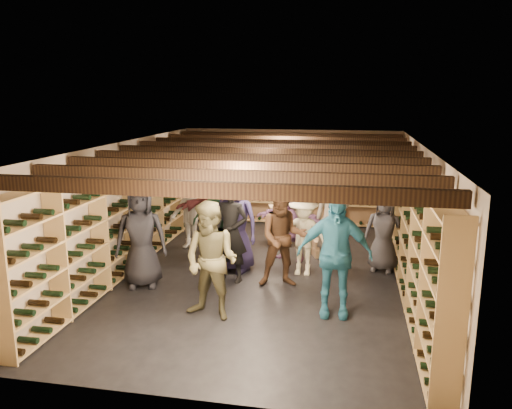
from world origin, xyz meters
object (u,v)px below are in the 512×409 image
Objects in this scene: person_0 at (141,236)px; person_1 at (231,233)px; person_10 at (218,222)px; person_6 at (235,222)px; person_11 at (291,221)px; person_5 at (215,211)px; crate_stack_left at (281,224)px; person_2 at (211,261)px; person_8 at (283,238)px; crate_stack_right at (324,248)px; person_3 at (303,235)px; person_7 at (332,220)px; person_9 at (188,212)px; person_4 at (334,255)px; person_12 at (384,232)px; crate_loose at (328,238)px.

person_1 is at bearing 2.44° from person_0.
person_6 is at bearing -60.96° from person_10.
person_5 is at bearing -163.62° from person_11.
person_2 is (-0.47, -4.01, 0.46)m from crate_stack_left.
person_2 is 3.06m from person_11.
person_6 is at bearing 135.33° from person_8.
person_10 is at bearing 157.14° from person_6.
crate_stack_left is at bearing 143.23° from crate_stack_right.
person_3 is 0.84× the size of person_7.
crate_stack_right is (1.03, -0.77, -0.25)m from crate_stack_left.
person_8 reaches higher than person_10.
person_0 reaches higher than person_1.
person_9 is (-1.43, 3.25, -0.09)m from person_2.
crate_stack_right is 0.30× the size of person_6.
person_0 is at bearing -123.66° from crate_stack_left.
person_2 is at bearing -96.64° from crate_stack_left.
crate_stack_right is 2.93m from person_4.
crate_stack_left is at bearing 158.48° from person_12.
person_6 is at bearing -19.02° from person_9.
person_7 is at bearing 9.88° from person_11.
person_2 is 1.02× the size of person_8.
person_5 reaches higher than person_2.
person_9 is at bearing -177.24° from person_12.
person_0 is (-3.06, -3.26, 0.81)m from crate_loose.
person_12 reaches higher than person_3.
person_8 is 2.90m from person_9.
person_9 is at bearing 163.08° from person_7.
person_4 is 1.14× the size of person_10.
person_9 is 1.20m from person_10.
person_5 is at bearing 52.12° from person_0.
crate_stack_left is 2.58m from person_1.
person_12 is (4.05, -0.66, -0.05)m from person_9.
person_8 is at bearing -6.63° from person_0.
person_0 is at bearing -147.09° from person_12.
crate_loose is at bearing 88.12° from crate_stack_right.
person_4 is 1.09× the size of person_8.
person_0 is at bearing -148.42° from person_1.
person_10 is 1.06× the size of person_11.
person_9 is (-3.20, 2.81, -0.15)m from person_4.
person_12 is (0.85, 2.15, -0.20)m from person_4.
person_5 reaches higher than person_7.
person_5 is at bearing 165.44° from person_7.
crate_stack_right is 2.31m from person_10.
crate_stack_left is 2.07m from person_3.
person_5 is at bearing 131.42° from person_4.
person_4 reaches higher than crate_stack_left.
person_2 is 3.69m from person_12.
person_10 is (-1.42, 0.96, -0.03)m from person_8.
person_1 is (-1.57, -1.71, 0.72)m from crate_stack_right.
person_1 is at bearing -120.48° from crate_loose.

